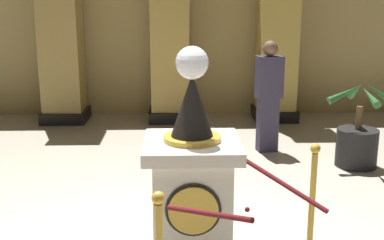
{
  "coord_description": "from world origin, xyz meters",
  "views": [
    {
      "loc": [
        0.11,
        -3.79,
        2.12
      ],
      "look_at": [
        0.23,
        -0.08,
        1.2
      ],
      "focal_mm": 45.63,
      "sensor_mm": 36.0,
      "label": 1
    }
  ],
  "objects_px": {
    "potted_palm_right": "(357,141)",
    "bystander_guest": "(269,94)",
    "stanchion_far": "(311,222)",
    "pedestal_clock": "(192,183)"
  },
  "relations": [
    {
      "from": "pedestal_clock",
      "to": "bystander_guest",
      "type": "bearing_deg",
      "value": 68.59
    },
    {
      "from": "pedestal_clock",
      "to": "potted_palm_right",
      "type": "height_order",
      "value": "pedestal_clock"
    },
    {
      "from": "pedestal_clock",
      "to": "bystander_guest",
      "type": "xyz_separation_m",
      "value": [
        1.17,
        2.99,
        0.15
      ]
    },
    {
      "from": "pedestal_clock",
      "to": "potted_palm_right",
      "type": "xyz_separation_m",
      "value": [
        2.22,
        2.3,
        -0.34
      ]
    },
    {
      "from": "pedestal_clock",
      "to": "stanchion_far",
      "type": "xyz_separation_m",
      "value": [
        0.97,
        -0.08,
        -0.32
      ]
    },
    {
      "from": "potted_palm_right",
      "to": "bystander_guest",
      "type": "xyz_separation_m",
      "value": [
        -1.05,
        0.7,
        0.5
      ]
    },
    {
      "from": "stanchion_far",
      "to": "bystander_guest",
      "type": "distance_m",
      "value": 3.11
    },
    {
      "from": "potted_palm_right",
      "to": "pedestal_clock",
      "type": "bearing_deg",
      "value": -134.03
    },
    {
      "from": "potted_palm_right",
      "to": "bystander_guest",
      "type": "bearing_deg",
      "value": 146.41
    },
    {
      "from": "stanchion_far",
      "to": "potted_palm_right",
      "type": "height_order",
      "value": "potted_palm_right"
    }
  ]
}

